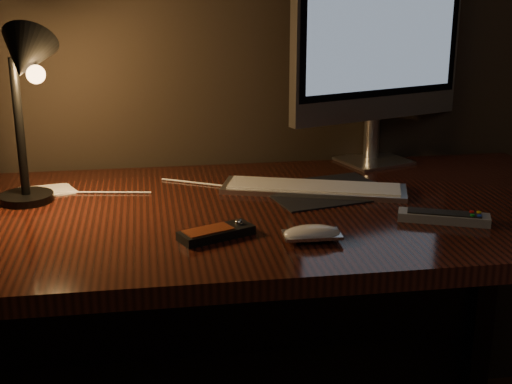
{
  "coord_description": "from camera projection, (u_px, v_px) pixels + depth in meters",
  "views": [
    {
      "loc": [
        -0.2,
        0.4,
        1.25
      ],
      "look_at": [
        0.01,
        1.73,
        0.82
      ],
      "focal_mm": 50.0,
      "sensor_mm": 36.0,
      "label": 1
    }
  ],
  "objects": [
    {
      "name": "monitor",
      "position": [
        381.0,
        41.0,
        1.82
      ],
      "size": [
        0.5,
        0.2,
        0.55
      ],
      "rotation": [
        0.0,
        0.0,
        0.33
      ],
      "color": "silver",
      "rests_on": "desk"
    },
    {
      "name": "media_remote",
      "position": [
        216.0,
        233.0,
        1.38
      ],
      "size": [
        0.16,
        0.11,
        0.03
      ],
      "rotation": [
        0.0,
        0.0,
        0.41
      ],
      "color": "black",
      "rests_on": "desk"
    },
    {
      "name": "tv_remote",
      "position": [
        444.0,
        217.0,
        1.47
      ],
      "size": [
        0.19,
        0.11,
        0.02
      ],
      "rotation": [
        0.0,
        0.0,
        -0.39
      ],
      "color": "gray",
      "rests_on": "desk"
    },
    {
      "name": "cable",
      "position": [
        152.0,
        190.0,
        1.67
      ],
      "size": [
        0.51,
        0.21,
        0.0
      ],
      "primitive_type": "cylinder",
      "rotation": [
        0.0,
        1.57,
        -0.38
      ],
      "color": "white",
      "rests_on": "desk"
    },
    {
      "name": "desk",
      "position": [
        241.0,
        251.0,
        1.65
      ],
      "size": [
        1.6,
        0.75,
        0.75
      ],
      "color": "#38140C",
      "rests_on": "ground"
    },
    {
      "name": "keyboard",
      "position": [
        314.0,
        188.0,
        1.67
      ],
      "size": [
        0.44,
        0.25,
        0.02
      ],
      "primitive_type": "cube",
      "rotation": [
        0.0,
        0.0,
        -0.32
      ],
      "color": "silver",
      "rests_on": "desk"
    },
    {
      "name": "mousepad",
      "position": [
        326.0,
        191.0,
        1.67
      ],
      "size": [
        0.32,
        0.28,
        0.0
      ],
      "primitive_type": "cube",
      "rotation": [
        0.0,
        0.0,
        0.22
      ],
      "color": "black",
      "rests_on": "desk"
    },
    {
      "name": "mouse",
      "position": [
        312.0,
        235.0,
        1.36
      ],
      "size": [
        0.11,
        0.06,
        0.02
      ],
      "primitive_type": "ellipsoid",
      "rotation": [
        0.0,
        0.0,
        -0.02
      ],
      "color": "white",
      "rests_on": "desk"
    },
    {
      "name": "desk_lamp",
      "position": [
        25.0,
        83.0,
        1.49
      ],
      "size": [
        0.18,
        0.21,
        0.4
      ],
      "rotation": [
        0.0,
        0.0,
        0.24
      ],
      "color": "black",
      "rests_on": "desk"
    },
    {
      "name": "papers",
      "position": [
        45.0,
        191.0,
        1.66
      ],
      "size": [
        0.15,
        0.12,
        0.01
      ],
      "primitive_type": "cube",
      "rotation": [
        0.0,
        0.0,
        0.29
      ],
      "color": "white",
      "rests_on": "desk"
    }
  ]
}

